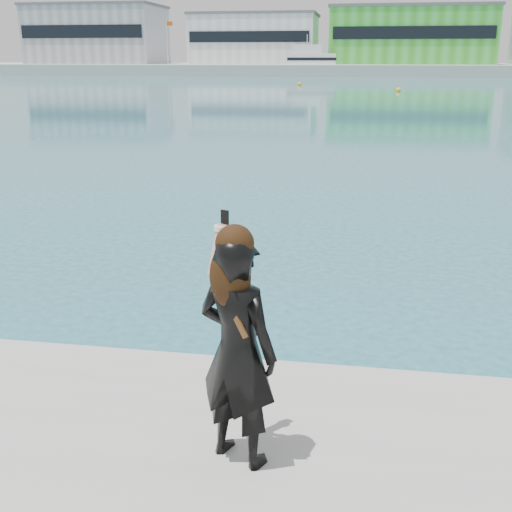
{
  "coord_description": "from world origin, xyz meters",
  "views": [
    {
      "loc": [
        0.71,
        -4.12,
        3.38
      ],
      "look_at": [
        -0.03,
        0.23,
        2.0
      ],
      "focal_mm": 45.0,
      "sensor_mm": 36.0,
      "label": 1
    }
  ],
  "objects_px": {
    "buoy_near": "(398,92)",
    "buoy_far": "(300,85)",
    "motor_yacht": "(314,65)",
    "woman": "(237,344)"
  },
  "relations": [
    {
      "from": "buoy_far",
      "to": "motor_yacht",
      "type": "bearing_deg",
      "value": 92.33
    },
    {
      "from": "buoy_near",
      "to": "buoy_far",
      "type": "bearing_deg",
      "value": 131.46
    },
    {
      "from": "buoy_near",
      "to": "woman",
      "type": "bearing_deg",
      "value": -93.27
    },
    {
      "from": "motor_yacht",
      "to": "buoy_far",
      "type": "bearing_deg",
      "value": -93.34
    },
    {
      "from": "motor_yacht",
      "to": "buoy_near",
      "type": "height_order",
      "value": "motor_yacht"
    },
    {
      "from": "buoy_near",
      "to": "buoy_far",
      "type": "distance_m",
      "value": 17.18
    },
    {
      "from": "buoy_far",
      "to": "woman",
      "type": "relative_size",
      "value": 0.3
    },
    {
      "from": "buoy_near",
      "to": "buoy_far",
      "type": "height_order",
      "value": "same"
    },
    {
      "from": "buoy_near",
      "to": "woman",
      "type": "height_order",
      "value": "woman"
    },
    {
      "from": "motor_yacht",
      "to": "buoy_near",
      "type": "relative_size",
      "value": 31.35
    }
  ]
}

